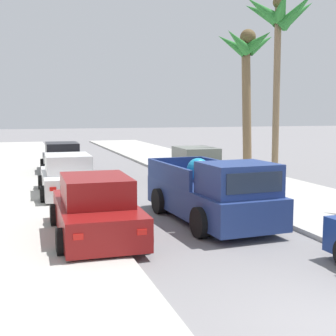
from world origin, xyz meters
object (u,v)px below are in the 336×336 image
object	(u,v)px
car_left_far	(68,177)
palm_tree_left_mid	(247,61)
car_left_mid	(96,210)
pickup_truck	(213,194)
car_right_near	(62,159)
car_right_mid	(196,167)
palm_tree_right_back	(279,24)

from	to	relation	value
car_left_far	palm_tree_left_mid	distance (m)	11.49
car_left_mid	palm_tree_left_mid	bearing A→B (deg)	48.52
car_left_mid	pickup_truck	bearing A→B (deg)	11.69
car_right_near	palm_tree_left_mid	distance (m)	10.39
pickup_truck	car_right_mid	xyz separation A→B (m)	(2.12, 6.77, -0.07)
car_left_far	palm_tree_left_mid	bearing A→B (deg)	26.16
car_right_near	car_left_far	distance (m)	6.48
car_right_near	palm_tree_left_mid	size ratio (longest dim) A/B	0.60
palm_tree_left_mid	palm_tree_right_back	size ratio (longest dim) A/B	0.88
car_left_far	palm_tree_right_back	world-z (taller)	palm_tree_right_back
car_left_mid	palm_tree_right_back	bearing A→B (deg)	38.41
palm_tree_left_mid	car_left_mid	bearing A→B (deg)	-131.48
pickup_truck	car_left_far	xyz separation A→B (m)	(-3.40, 5.21, -0.07)
car_right_near	pickup_truck	bearing A→B (deg)	-75.35
pickup_truck	car_right_mid	distance (m)	7.09
pickup_truck	car_left_far	world-z (taller)	pickup_truck
palm_tree_left_mid	car_left_far	bearing A→B (deg)	-153.84
palm_tree_right_back	palm_tree_left_mid	bearing A→B (deg)	87.92
car_left_mid	palm_tree_left_mid	xyz separation A→B (m)	(9.27, 10.49, 4.84)
car_left_mid	car_right_mid	distance (m)	9.23
palm_tree_left_mid	palm_tree_right_back	xyz separation A→B (m)	(-0.12, -3.23, 1.23)
pickup_truck	palm_tree_left_mid	xyz separation A→B (m)	(5.95, 9.80, 4.77)
car_left_mid	palm_tree_right_back	size ratio (longest dim) A/B	0.53
pickup_truck	palm_tree_left_mid	world-z (taller)	palm_tree_left_mid
car_left_far	car_left_mid	bearing A→B (deg)	-89.23
car_right_mid	car_right_near	bearing A→B (deg)	136.48
car_right_mid	palm_tree_left_mid	bearing A→B (deg)	38.44
car_left_mid	palm_tree_left_mid	size ratio (longest dim) A/B	0.60
palm_tree_right_back	car_right_mid	bearing A→B (deg)	177.00
palm_tree_right_back	pickup_truck	bearing A→B (deg)	-131.58
car_left_mid	palm_tree_right_back	xyz separation A→B (m)	(9.16, 7.26, 6.07)
palm_tree_left_mid	palm_tree_right_back	world-z (taller)	palm_tree_right_back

